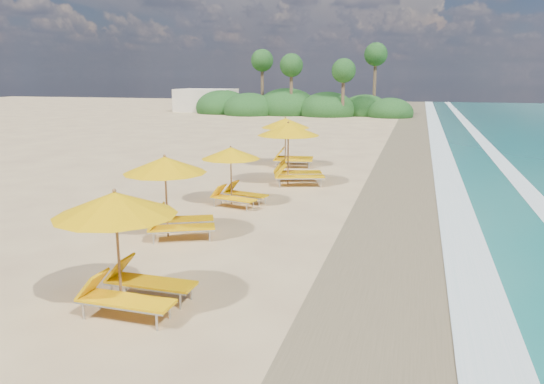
# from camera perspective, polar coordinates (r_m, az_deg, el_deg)

# --- Properties ---
(ground) EXTENTS (160.00, 160.00, 0.00)m
(ground) POSITION_cam_1_polar(r_m,az_deg,el_deg) (15.93, 0.00, -4.21)
(ground) COLOR tan
(ground) RESTS_ON ground
(wet_sand) EXTENTS (4.00, 160.00, 0.01)m
(wet_sand) POSITION_cam_1_polar(r_m,az_deg,el_deg) (15.40, 14.56, -5.22)
(wet_sand) COLOR olive
(wet_sand) RESTS_ON ground
(surf_foam) EXTENTS (4.00, 160.00, 0.01)m
(surf_foam) POSITION_cam_1_polar(r_m,az_deg,el_deg) (15.61, 24.55, -5.66)
(surf_foam) COLOR white
(surf_foam) RESTS_ON ground
(station_1) EXTENTS (2.68, 2.48, 2.46)m
(station_1) POSITION_cam_1_polar(r_m,az_deg,el_deg) (10.80, -15.55, -5.30)
(station_1) COLOR olive
(station_1) RESTS_ON ground
(station_2) EXTENTS (3.16, 3.14, 2.42)m
(station_2) POSITION_cam_1_polar(r_m,az_deg,el_deg) (15.34, -10.72, 0.13)
(station_2) COLOR olive
(station_2) RESTS_ON ground
(station_3) EXTENTS (2.66, 2.57, 2.15)m
(station_3) POSITION_cam_1_polar(r_m,az_deg,el_deg) (18.86, -4.04, 2.17)
(station_3) COLOR olive
(station_3) RESTS_ON ground
(station_4) EXTENTS (3.41, 3.33, 2.69)m
(station_4) POSITION_cam_1_polar(r_m,az_deg,el_deg) (22.43, 2.29, 4.66)
(station_4) COLOR olive
(station_4) RESTS_ON ground
(station_5) EXTENTS (2.99, 2.84, 2.53)m
(station_5) POSITION_cam_1_polar(r_m,az_deg,el_deg) (26.89, 1.87, 5.80)
(station_5) COLOR olive
(station_5) RESTS_ON ground
(treeline) EXTENTS (25.80, 8.80, 9.74)m
(treeline) POSITION_cam_1_polar(r_m,az_deg,el_deg) (61.92, 2.47, 9.28)
(treeline) COLOR #163D14
(treeline) RESTS_ON ground
(beach_building) EXTENTS (7.00, 5.00, 2.80)m
(beach_building) POSITION_cam_1_polar(r_m,az_deg,el_deg) (67.98, -7.14, 9.84)
(beach_building) COLOR beige
(beach_building) RESTS_ON ground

